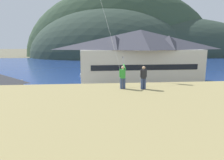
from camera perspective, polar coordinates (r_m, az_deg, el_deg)
The scene contains 20 objects.
ground_plane at distance 24.48m, azimuth 0.55°, elevation -10.94°, with size 600.00×600.00×0.00m, color #66604C.
parking_lot_pad at distance 29.15m, azimuth -0.46°, elevation -7.26°, with size 40.00×20.00×0.10m, color gray.
bay_water at distance 83.17m, azimuth -3.68°, elevation 4.35°, with size 360.00×84.00×0.03m, color navy.
far_hill_west_ridge at distance 137.47m, azimuth -0.16°, elevation 6.81°, with size 106.84×70.21×63.43m, color #2D3D33.
far_hill_east_peak at distance 145.73m, azimuth 3.27°, elevation 7.00°, with size 134.76×54.85×94.93m, color #334733.
far_hill_center_saddle at distance 149.69m, azimuth 16.20°, elevation 6.70°, with size 144.47×53.25×53.18m, color #2D3D33.
harbor_lodge at distance 44.57m, azimuth 8.06°, elevation 6.95°, with size 27.41×10.82×11.79m.
storage_shed_waterside at distance 43.68m, azimuth 1.32°, elevation 2.05°, with size 4.83×4.77×4.85m.
wharf_dock at distance 57.57m, azimuth -3.78°, elevation 1.92°, with size 3.20×15.71×0.70m.
moored_boat_wharfside at distance 56.40m, azimuth -7.41°, elevation 2.05°, with size 3.02×7.88×2.16m.
moored_boat_outer_mooring at distance 59.83m, azimuth -0.51°, elevation 2.63°, with size 2.54×7.21×2.16m.
parked_car_mid_row_center at distance 30.81m, azimuth -17.06°, elevation -4.79°, with size 4.27×2.20×1.82m.
parked_car_back_row_right at distance 30.72m, azimuth -3.74°, elevation -4.38°, with size 4.23×2.11×1.82m.
parked_car_lone_by_shed at distance 26.29m, azimuth 16.35°, elevation -7.39°, with size 4.22×2.09×1.82m.
parked_car_corner_spot at distance 36.12m, azimuth 26.31°, elevation -3.20°, with size 4.26×2.17×1.82m.
parked_car_front_row_silver at distance 25.14m, azimuth -16.10°, elevation -8.20°, with size 4.26×2.17×1.82m.
parked_car_mid_row_far at distance 24.83m, azimuth -0.09°, elevation -8.01°, with size 4.30×2.25×1.82m.
parking_light_pole at distance 33.97m, azimuth 3.24°, elevation 1.96°, with size 0.24×0.78×6.55m.
person_kite_flyer at distance 15.04m, azimuth 3.10°, elevation 1.06°, with size 0.52×0.69×1.86m.
person_companion at distance 15.06m, azimuth 8.99°, elevation 0.90°, with size 0.53×0.40×1.74m.
Camera 1 is at (-2.34, -22.65, 8.97)m, focal length 31.97 mm.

